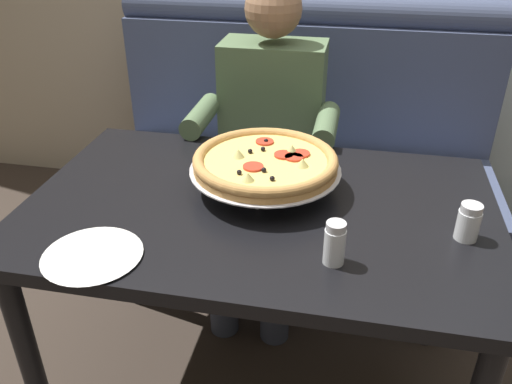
{
  "coord_description": "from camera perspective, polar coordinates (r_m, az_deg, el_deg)",
  "views": [
    {
      "loc": [
        0.24,
        -1.24,
        1.51
      ],
      "look_at": [
        -0.01,
        -0.02,
        0.8
      ],
      "focal_mm": 37.03,
      "sensor_mm": 36.0,
      "label": 1
    }
  ],
  "objects": [
    {
      "name": "booth_bench",
      "position": [
        2.41,
        4.4,
        2.17
      ],
      "size": [
        1.7,
        0.78,
        1.13
      ],
      "color": "#424C6B",
      "rests_on": "ground_plane"
    },
    {
      "name": "shaker_pepper_flakes",
      "position": [
        1.24,
        8.47,
        -5.79
      ],
      "size": [
        0.05,
        0.05,
        0.11
      ],
      "color": "white",
      "rests_on": "dining_table"
    },
    {
      "name": "plate_near_left",
      "position": [
        1.32,
        -17.28,
        -6.33
      ],
      "size": [
        0.24,
        0.24,
        0.02
      ],
      "color": "white",
      "rests_on": "dining_table"
    },
    {
      "name": "pizza",
      "position": [
        1.51,
        1.06,
        3.2
      ],
      "size": [
        0.44,
        0.44,
        0.12
      ],
      "color": "silver",
      "rests_on": "dining_table"
    },
    {
      "name": "dining_table",
      "position": [
        1.53,
        0.37,
        -4.18
      ],
      "size": [
        1.31,
        0.83,
        0.75
      ],
      "color": "black",
      "rests_on": "ground_plane"
    },
    {
      "name": "shaker_oregano",
      "position": [
        1.41,
        21.92,
        -3.27
      ],
      "size": [
        0.06,
        0.06,
        0.1
      ],
      "color": "white",
      "rests_on": "dining_table"
    },
    {
      "name": "diner_main",
      "position": [
        2.05,
        1.28,
        6.76
      ],
      "size": [
        0.54,
        0.64,
        1.27
      ],
      "color": "#2D3342",
      "rests_on": "ground_plane"
    }
  ]
}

